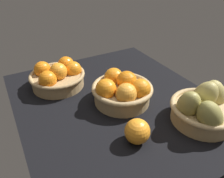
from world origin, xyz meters
TOP-DOWN VIEW (x-y plane):
  - market_tray at (0.00, 0.00)cm, footprint 84.00×72.00cm
  - basket_near_left at (-21.78, -15.77)cm, footprint 22.88×22.88cm
  - basket_far_right_pears at (23.78, 19.21)cm, footprint 22.18×24.74cm
  - basket_center at (1.34, 1.69)cm, footprint 22.91×22.91cm
  - loose_orange_front_gap at (20.96, -4.91)cm, footprint 7.76×7.76cm

SIDE VIEW (x-z plane):
  - market_tray at x=0.00cm, z-range 0.00..3.00cm
  - loose_orange_front_gap at x=20.96cm, z-range 3.00..10.76cm
  - basket_near_left at x=-21.78cm, z-range 1.87..13.24cm
  - basket_center at x=1.34cm, z-range 2.01..14.37cm
  - basket_far_right_pears at x=23.78cm, z-range 0.21..16.52cm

